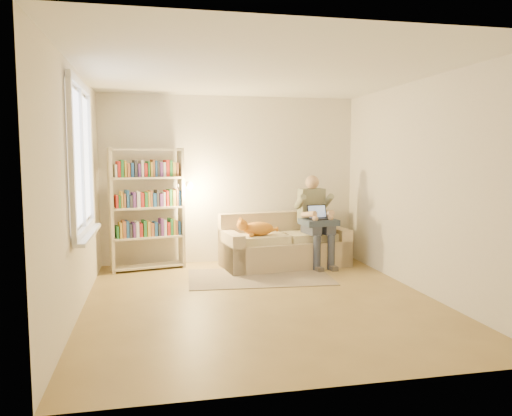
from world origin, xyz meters
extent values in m
plane|color=olive|center=(0.00, 0.00, 0.00)|extent=(4.50, 4.50, 0.00)
cube|color=white|center=(0.00, 0.00, 2.60)|extent=(4.00, 4.50, 0.02)
cube|color=silver|center=(-2.00, 0.00, 1.30)|extent=(0.02, 4.50, 2.60)
cube|color=silver|center=(2.00, 0.00, 1.30)|extent=(0.02, 4.50, 2.60)
cube|color=silver|center=(0.00, 2.25, 1.30)|extent=(4.00, 0.02, 2.60)
cube|color=silver|center=(0.00, -2.25, 1.30)|extent=(4.00, 0.02, 2.60)
plane|color=white|center=(-1.97, 0.20, 1.65)|extent=(0.00, 1.50, 1.50)
cube|color=white|center=(-1.96, 0.20, 2.44)|extent=(0.05, 1.50, 0.08)
cube|color=white|center=(-1.96, 0.20, 0.86)|extent=(0.05, 1.50, 0.08)
cube|color=white|center=(-1.96, 0.20, 1.65)|extent=(0.04, 0.05, 1.50)
cube|color=white|center=(-1.92, 0.20, 0.81)|extent=(0.12, 1.52, 0.04)
cube|color=#C1AD88|center=(0.74, 1.70, 0.20)|extent=(1.96, 1.06, 0.39)
cube|color=#C1AD88|center=(0.70, 2.03, 0.60)|extent=(1.89, 0.41, 0.40)
cube|color=#C1AD88|center=(-0.10, 1.60, 0.28)|extent=(0.29, 0.86, 0.56)
cube|color=#C1AD88|center=(1.58, 1.80, 0.28)|extent=(0.29, 0.86, 0.56)
cube|color=beige|center=(0.33, 1.60, 0.45)|extent=(0.86, 0.65, 0.11)
cube|color=beige|center=(1.16, 1.70, 0.45)|extent=(0.86, 0.65, 0.11)
cube|color=gray|center=(1.18, 1.78, 0.91)|extent=(0.41, 0.25, 0.53)
sphere|color=tan|center=(1.19, 1.76, 1.27)|extent=(0.21, 0.21, 0.21)
cube|color=#353B4A|center=(1.10, 1.52, 0.59)|extent=(0.20, 0.45, 0.16)
cube|color=#353B4A|center=(1.33, 1.55, 0.59)|extent=(0.20, 0.45, 0.16)
cylinder|color=#353B4A|center=(1.12, 1.31, 0.26)|extent=(0.11, 0.11, 0.53)
cylinder|color=#353B4A|center=(1.35, 1.34, 0.26)|extent=(0.11, 0.11, 0.53)
ellipsoid|color=#FA9E31|center=(0.33, 1.58, 0.61)|extent=(0.48, 0.29, 0.20)
sphere|color=#FA9E31|center=(0.07, 1.50, 0.68)|extent=(0.16, 0.16, 0.16)
cylinder|color=#FA9E31|center=(0.56, 1.65, 0.57)|extent=(0.23, 0.07, 0.06)
cube|color=#2B384B|center=(1.20, 1.51, 0.69)|extent=(0.55, 0.47, 0.09)
cube|color=black|center=(1.20, 1.48, 0.74)|extent=(0.33, 0.25, 0.02)
cube|color=black|center=(1.19, 1.58, 0.84)|extent=(0.31, 0.10, 0.20)
plane|color=#8CA5CC|center=(1.19, 1.58, 0.84)|extent=(0.29, 0.10, 0.27)
cube|color=beige|center=(-1.80, 1.79, 0.90)|extent=(0.09, 0.27, 1.79)
cube|color=beige|center=(-0.79, 2.01, 0.90)|extent=(0.09, 0.27, 1.79)
cube|color=beige|center=(-1.30, 1.90, 0.05)|extent=(1.10, 0.49, 0.03)
cube|color=beige|center=(-1.30, 1.90, 0.48)|extent=(1.10, 0.49, 0.03)
cube|color=beige|center=(-1.30, 1.90, 0.92)|extent=(1.10, 0.49, 0.03)
cube|color=beige|center=(-1.30, 1.90, 1.36)|extent=(1.10, 0.49, 0.03)
cube|color=beige|center=(-1.30, 1.90, 1.76)|extent=(1.10, 0.49, 0.03)
cube|color=#995933|center=(-1.30, 1.90, 0.61)|extent=(0.94, 0.40, 0.21)
cube|color=#1E4C8C|center=(-1.30, 1.90, 1.04)|extent=(0.94, 0.40, 0.21)
cube|color=#333338|center=(-1.30, 1.90, 1.48)|extent=(0.94, 0.40, 0.21)
cylinder|color=white|center=(-0.87, 1.99, 0.95)|extent=(0.10, 0.10, 0.04)
cone|color=white|center=(-0.69, 1.91, 1.23)|extent=(0.14, 0.16, 0.15)
cube|color=gray|center=(0.21, 1.07, 0.01)|extent=(2.02, 1.28, 0.01)
camera|label=1|loc=(-1.22, -5.53, 1.68)|focal=35.00mm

